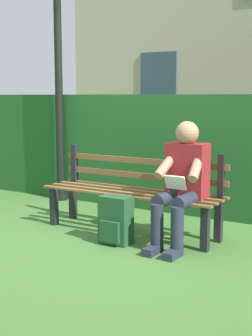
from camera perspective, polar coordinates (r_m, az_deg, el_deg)
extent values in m
plane|color=#3D6B2D|center=(5.03, 0.60, -7.65)|extent=(60.00, 60.00, 0.00)
cube|color=black|center=(4.45, 9.34, -7.12)|extent=(0.07, 0.07, 0.42)
cube|color=black|center=(5.35, -8.50, -4.45)|extent=(0.07, 0.07, 0.42)
cube|color=black|center=(4.75, 10.88, -6.15)|extent=(0.07, 0.07, 0.42)
cube|color=black|center=(5.60, -6.29, -3.82)|extent=(0.07, 0.07, 0.42)
cube|color=brown|center=(5.11, 1.86, -2.43)|extent=(1.92, 0.06, 0.02)
cube|color=brown|center=(4.99, 1.04, -2.70)|extent=(1.92, 0.06, 0.02)
cube|color=brown|center=(4.87, 0.17, -2.99)|extent=(1.92, 0.06, 0.02)
cube|color=brown|center=(4.75, -0.75, -3.28)|extent=(1.92, 0.06, 0.02)
cube|color=black|center=(4.70, 11.20, -0.87)|extent=(0.06, 0.06, 0.41)
cube|color=black|center=(5.56, -6.11, 0.67)|extent=(0.06, 0.06, 0.41)
cube|color=brown|center=(5.08, 1.82, -0.92)|extent=(1.92, 0.02, 0.06)
cube|color=brown|center=(5.06, 1.82, 0.85)|extent=(1.92, 0.02, 0.06)
cube|color=maroon|center=(4.62, 7.27, -0.28)|extent=(0.38, 0.22, 0.52)
sphere|color=#A57A5B|center=(4.56, 7.25, 4.15)|extent=(0.22, 0.22, 0.22)
cylinder|color=#232838|center=(4.44, 7.27, -3.80)|extent=(0.13, 0.42, 0.13)
cylinder|color=#232838|center=(4.52, 4.96, -3.53)|extent=(0.13, 0.42, 0.13)
cylinder|color=#232838|center=(4.31, 6.05, -7.44)|extent=(0.12, 0.12, 0.44)
cylinder|color=#232838|center=(4.40, 3.68, -7.09)|extent=(0.12, 0.12, 0.44)
cube|color=#232838|center=(4.30, 5.55, -10.07)|extent=(0.10, 0.24, 0.07)
cube|color=#232838|center=(4.38, 3.16, -9.66)|extent=(0.10, 0.24, 0.07)
cylinder|color=#A57A5B|center=(4.43, 8.31, 0.11)|extent=(0.14, 0.32, 0.26)
cylinder|color=#A57A5B|center=(4.55, 4.84, 0.40)|extent=(0.14, 0.32, 0.26)
cube|color=white|center=(4.40, 5.86, -1.72)|extent=(0.20, 0.07, 0.13)
cube|color=#1E5123|center=(6.23, 3.52, 2.13)|extent=(5.96, 0.72, 1.42)
sphere|color=#1E5123|center=(7.08, -6.95, 6.31)|extent=(0.57, 0.57, 0.57)
cube|color=#334756|center=(11.03, 3.84, 10.43)|extent=(0.90, 0.04, 1.20)
cube|color=#1E4728|center=(4.62, -1.19, -6.15)|extent=(0.30, 0.19, 0.46)
cube|color=#1E4728|center=(4.56, -1.96, -7.58)|extent=(0.21, 0.04, 0.20)
cylinder|color=#1E4728|center=(4.66, 0.45, -5.74)|extent=(0.04, 0.04, 0.28)
cylinder|color=#1E4728|center=(4.75, -1.40, -5.46)|extent=(0.04, 0.04, 0.28)
cylinder|color=black|center=(6.64, -7.69, -3.30)|extent=(0.18, 0.18, 0.10)
cylinder|color=black|center=(6.50, -7.94, 9.25)|extent=(0.10, 0.10, 2.99)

